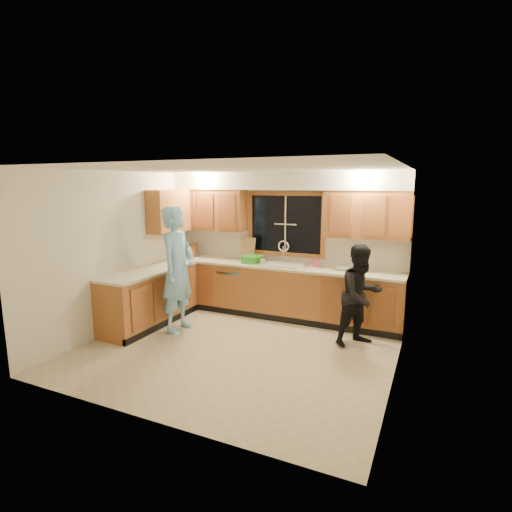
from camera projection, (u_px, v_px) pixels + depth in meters
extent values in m
plane|color=#C1B495|center=(237.00, 349.00, 5.64)|extent=(4.20, 4.20, 0.00)
plane|color=white|center=(236.00, 169.00, 5.20)|extent=(4.20, 4.20, 0.00)
plane|color=silver|center=(286.00, 244.00, 7.12)|extent=(4.20, 0.00, 4.20)
plane|color=silver|center=(118.00, 252.00, 6.28)|extent=(0.00, 3.80, 3.80)
plane|color=silver|center=(400.00, 277.00, 4.56)|extent=(0.00, 3.80, 3.80)
cube|color=#AB6531|center=(279.00, 292.00, 7.00)|extent=(4.20, 0.60, 0.88)
cube|color=#AB6531|center=(150.00, 298.00, 6.62)|extent=(0.60, 1.90, 0.88)
cube|color=beige|center=(279.00, 266.00, 6.90)|extent=(4.20, 0.63, 0.04)
cube|color=beige|center=(150.00, 271.00, 6.53)|extent=(0.63, 1.90, 0.04)
cube|color=#AB6531|center=(211.00, 210.00, 7.46)|extent=(1.35, 0.33, 0.75)
cube|color=#AB6531|center=(367.00, 215.00, 6.29)|extent=(1.35, 0.33, 0.75)
cube|color=#AB6531|center=(169.00, 211.00, 7.11)|extent=(0.33, 0.90, 0.75)
cube|color=silver|center=(283.00, 181.00, 6.77)|extent=(4.20, 0.35, 0.30)
cube|color=black|center=(286.00, 224.00, 7.06)|extent=(1.30, 0.01, 1.00)
cube|color=#AB6531|center=(286.00, 194.00, 6.95)|extent=(1.44, 0.03, 0.07)
cube|color=#AB6531|center=(285.00, 254.00, 7.14)|extent=(1.44, 0.03, 0.07)
cube|color=#AB6531|center=(250.00, 223.00, 7.33)|extent=(0.07, 0.03, 1.00)
cube|color=#AB6531|center=(323.00, 226.00, 6.77)|extent=(0.07, 0.03, 1.00)
cube|color=silver|center=(279.00, 264.00, 6.91)|extent=(0.86, 0.52, 0.03)
cube|color=silver|center=(268.00, 268.00, 7.01)|extent=(0.38, 0.42, 0.18)
cube|color=silver|center=(291.00, 270.00, 6.84)|extent=(0.38, 0.42, 0.18)
cylinder|color=silver|center=(283.00, 254.00, 7.06)|extent=(0.04, 0.04, 0.28)
torus|color=silver|center=(284.00, 246.00, 7.04)|extent=(0.21, 0.03, 0.21)
cube|color=silver|center=(236.00, 288.00, 7.34)|extent=(0.60, 0.56, 0.82)
cube|color=silver|center=(126.00, 307.00, 6.11)|extent=(0.58, 0.75, 0.90)
imported|color=#7DC0ED|center=(178.00, 270.00, 6.22)|extent=(0.52, 0.75, 1.97)
imported|color=black|center=(361.00, 295.00, 5.69)|extent=(0.89, 0.91, 1.47)
cube|color=#975329|center=(193.00, 250.00, 7.69)|extent=(0.14, 0.12, 0.25)
cube|color=tan|center=(247.00, 249.00, 7.29)|extent=(0.33, 0.16, 0.42)
cube|color=green|center=(252.00, 259.00, 7.02)|extent=(0.35, 0.34, 0.14)
imported|color=#EA597B|center=(316.00, 261.00, 6.75)|extent=(0.09, 0.09, 0.18)
imported|color=silver|center=(342.00, 268.00, 6.50)|extent=(0.23, 0.23, 0.05)
cylinder|color=beige|center=(261.00, 262.00, 6.85)|extent=(0.09, 0.09, 0.13)
cylinder|color=beige|center=(263.00, 261.00, 6.89)|extent=(0.08, 0.08, 0.12)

